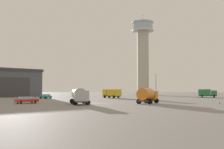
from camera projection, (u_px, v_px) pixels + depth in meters
name	position (u px, v px, depth m)	size (l,w,h in m)	color
ground_plane	(95.00, 103.00, 51.16)	(400.00, 400.00, 0.00)	gray
control_tower	(143.00, 51.00, 129.31)	(10.96, 10.96, 41.19)	#B2AD9E
hangar	(6.00, 83.00, 98.40)	(28.53, 27.86, 10.54)	#4C5159
truck_box_yellow	(112.00, 93.00, 82.72)	(6.27, 5.76, 2.80)	#38383D
truck_box_green	(207.00, 93.00, 87.35)	(6.31, 4.21, 2.82)	#38383D
truck_fuel_tanker_orange	(147.00, 95.00, 49.73)	(4.80, 6.53, 3.04)	#38383D
truck_fuel_tanker_silver	(79.00, 95.00, 47.63)	(4.46, 7.40, 3.04)	#38383D
truck_flatbed_blue	(147.00, 95.00, 66.47)	(3.52, 6.50, 2.62)	#38383D
car_teal	(46.00, 96.00, 76.92)	(4.25, 3.88, 1.37)	teal
car_red	(26.00, 100.00, 50.18)	(4.50, 4.22, 1.37)	red
light_post_west	(156.00, 83.00, 98.51)	(0.44, 0.44, 8.79)	#38383D
traffic_cone_near_left	(219.00, 102.00, 50.39)	(0.36, 0.36, 0.60)	black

